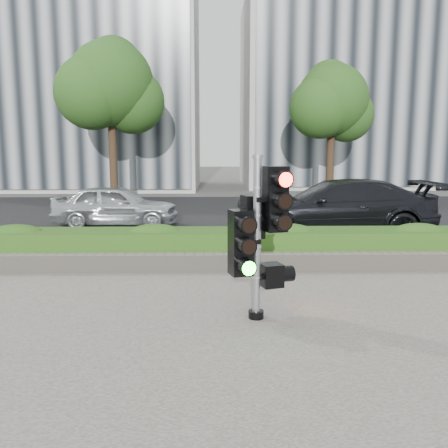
{
  "coord_description": "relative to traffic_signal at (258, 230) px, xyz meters",
  "views": [
    {
      "loc": [
        0.0,
        -6.95,
        2.33
      ],
      "look_at": [
        0.16,
        0.6,
        1.14
      ],
      "focal_mm": 38.0,
      "sensor_mm": 36.0,
      "label": 1
    }
  ],
  "objects": [
    {
      "name": "tree_right",
      "position": [
        4.89,
        16.21,
        3.22
      ],
      "size": [
        4.1,
        3.58,
        6.53
      ],
      "color": "black",
      "rests_on": "ground"
    },
    {
      "name": "building_right",
      "position": [
        10.4,
        25.66,
        4.74
      ],
      "size": [
        18.0,
        10.0,
        12.0
      ],
      "primitive_type": "cube",
      "color": "#B7B7B2",
      "rests_on": "ground"
    },
    {
      "name": "car_dark",
      "position": [
        2.69,
        6.37,
        -0.48
      ],
      "size": [
        5.28,
        2.19,
        1.53
      ],
      "primitive_type": "imported",
      "rotation": [
        0.0,
        0.0,
        -1.58
      ],
      "color": "black",
      "rests_on": "road"
    },
    {
      "name": "curb",
      "position": [
        -0.6,
        3.81,
        -1.2
      ],
      "size": [
        60.0,
        0.25,
        0.12
      ],
      "primitive_type": "cube",
      "color": "gray",
      "rests_on": "ground"
    },
    {
      "name": "traffic_signal",
      "position": [
        0.0,
        0.0,
        0.0
      ],
      "size": [
        0.81,
        0.69,
        2.23
      ],
      "rotation": [
        0.0,
        0.0,
        0.29
      ],
      "color": "black",
      "rests_on": "sidewalk"
    },
    {
      "name": "hedge",
      "position": [
        -0.6,
        3.21,
        -0.89
      ],
      "size": [
        12.0,
        1.0,
        0.68
      ],
      "primitive_type": "cube",
      "color": "#4D8F2C",
      "rests_on": "sidewalk"
    },
    {
      "name": "ground",
      "position": [
        -0.6,
        0.66,
        -1.26
      ],
      "size": [
        120.0,
        120.0,
        0.0
      ],
      "primitive_type": "plane",
      "color": "#51514C",
      "rests_on": "ground"
    },
    {
      "name": "tree_left",
      "position": [
        -5.12,
        15.22,
        3.78
      ],
      "size": [
        4.61,
        4.03,
        7.34
      ],
      "color": "black",
      "rests_on": "ground"
    },
    {
      "name": "sidewalk",
      "position": [
        -0.6,
        -1.84,
        -1.25
      ],
      "size": [
        16.0,
        11.0,
        0.03
      ],
      "primitive_type": "cube",
      "color": "#9E9389",
      "rests_on": "ground"
    },
    {
      "name": "car_silver",
      "position": [
        -3.58,
        8.07,
        -0.61
      ],
      "size": [
        3.76,
        1.59,
        1.27
      ],
      "primitive_type": "imported",
      "rotation": [
        0.0,
        0.0,
        1.55
      ],
      "color": "silver",
      "rests_on": "road"
    },
    {
      "name": "building_left",
      "position": [
        -9.6,
        23.66,
        6.24
      ],
      "size": [
        16.0,
        9.0,
        15.0
      ],
      "primitive_type": "cube",
      "color": "#B7B7B2",
      "rests_on": "ground"
    },
    {
      "name": "road",
      "position": [
        -0.6,
        10.66,
        -1.25
      ],
      "size": [
        60.0,
        13.0,
        0.02
      ],
      "primitive_type": "cube",
      "color": "black",
      "rests_on": "ground"
    },
    {
      "name": "stone_wall",
      "position": [
        -0.6,
        2.56,
        -1.06
      ],
      "size": [
        12.0,
        0.32,
        0.34
      ],
      "primitive_type": "cube",
      "color": "gray",
      "rests_on": "sidewalk"
    }
  ]
}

